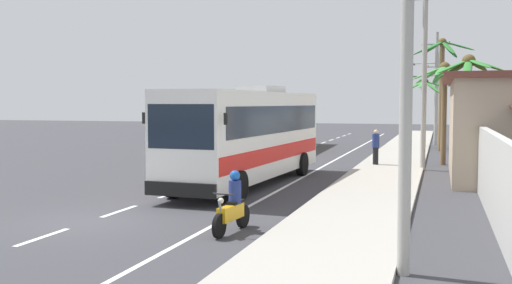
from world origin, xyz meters
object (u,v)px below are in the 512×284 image
object	(u,v)px
utility_pole_distant	(436,91)
coach_bus_far_lane	(283,122)
palm_nearest	(425,97)
palm_third	(468,84)
palm_second	(458,93)
palm_fourth	(444,89)
utility_pole_far	(435,85)
palm_farthest	(441,72)
motorcycle_beside_bus	(233,207)
pedestrian_near_kerb	(376,146)
coach_bus_foreground	(249,133)
utility_pole_mid	(424,68)
utility_pole_nearest	(407,34)

from	to	relation	value
utility_pole_distant	coach_bus_far_lane	bearing A→B (deg)	-112.10
palm_nearest	palm_third	size ratio (longest dim) A/B	0.95
palm_second	palm_fourth	xyz separation A→B (m)	(-1.20, -19.10, -0.10)
utility_pole_far	palm_second	xyz separation A→B (m)	(1.78, 3.82, -0.55)
palm_second	palm_farthest	bearing A→B (deg)	-97.87
motorcycle_beside_bus	utility_pole_distant	xyz separation A→B (m)	(4.45, 52.15, 3.94)
pedestrian_near_kerb	utility_pole_far	distance (m)	18.06
pedestrian_near_kerb	palm_nearest	size ratio (longest dim) A/B	0.35
utility_pole_distant	palm_second	distance (m)	14.53
coach_bus_far_lane	palm_fourth	xyz separation A→B (m)	(10.88, -8.28, 2.10)
palm_second	palm_third	distance (m)	24.73
coach_bus_foreground	palm_fourth	bearing A→B (deg)	53.66
coach_bus_foreground	utility_pole_mid	xyz separation A→B (m)	(6.49, 7.15, 2.86)
motorcycle_beside_bus	utility_pole_nearest	bearing A→B (deg)	-30.32
utility_pole_mid	utility_pole_far	xyz separation A→B (m)	(0.35, 18.23, -0.26)
pedestrian_near_kerb	palm_third	distance (m)	6.19
palm_third	utility_pole_distant	bearing A→B (deg)	92.31
motorcycle_beside_bus	palm_third	xyz separation A→B (m)	(6.03, 13.01, 3.44)
coach_bus_foreground	pedestrian_near_kerb	world-z (taller)	coach_bus_foreground
coach_bus_far_lane	utility_pole_distant	size ratio (longest dim) A/B	1.31
palm_fourth	palm_nearest	bearing A→B (deg)	96.08
coach_bus_far_lane	palm_second	distance (m)	16.37
utility_pole_far	palm_nearest	distance (m)	3.56
pedestrian_near_kerb	palm_second	world-z (taller)	palm_second
palm_third	palm_fourth	world-z (taller)	palm_fourth
coach_bus_far_lane	utility_pole_distant	xyz separation A→B (m)	(10.24, 25.23, 2.68)
utility_pole_nearest	palm_third	world-z (taller)	utility_pole_nearest
utility_pole_mid	motorcycle_beside_bus	bearing A→B (deg)	-104.83
utility_pole_distant	palm_fourth	distance (m)	33.52
pedestrian_near_kerb	motorcycle_beside_bus	bearing A→B (deg)	-104.03
palm_third	coach_bus_far_lane	bearing A→B (deg)	130.37
motorcycle_beside_bus	palm_farthest	world-z (taller)	palm_farthest
utility_pole_far	palm_third	xyz separation A→B (m)	(1.53, -20.91, -0.58)
coach_bus_far_lane	palm_fourth	bearing A→B (deg)	-37.27
pedestrian_near_kerb	palm_fourth	distance (m)	4.90
palm_second	utility_pole_mid	bearing A→B (deg)	-95.52
pedestrian_near_kerb	coach_bus_far_lane	bearing A→B (deg)	118.38
coach_bus_far_lane	palm_nearest	size ratio (longest dim) A/B	2.23
utility_pole_nearest	utility_pole_distant	distance (m)	54.68
palm_third	utility_pole_mid	bearing A→B (deg)	124.92
utility_pole_mid	palm_third	distance (m)	3.38
coach_bus_foreground	palm_nearest	bearing A→B (deg)	74.39
palm_fourth	palm_farthest	world-z (taller)	palm_farthest
utility_pole_distant	palm_nearest	size ratio (longest dim) A/B	1.70
utility_pole_far	palm_fourth	size ratio (longest dim) A/B	1.61
palm_nearest	utility_pole_nearest	bearing A→B (deg)	-89.12
palm_farthest	pedestrian_near_kerb	bearing A→B (deg)	-104.99
pedestrian_near_kerb	utility_pole_distant	size ratio (longest dim) A/B	0.21
utility_pole_nearest	palm_farthest	xyz separation A→B (m)	(0.62, 30.55, 0.79)
utility_pole_far	palm_nearest	xyz separation A→B (m)	(-0.69, -3.36, -0.97)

